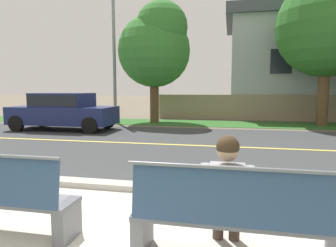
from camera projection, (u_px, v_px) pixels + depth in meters
name	position (u px, v px, depth m)	size (l,w,h in m)	color
ground_plane	(191.00, 138.00, 10.44)	(140.00, 140.00, 0.00)	#665B4C
curb_edge	(148.00, 188.00, 4.94)	(44.00, 0.30, 0.11)	#ADA89E
street_asphalt	(185.00, 145.00, 8.98)	(52.00, 8.00, 0.01)	#383A3D
road_centre_line	(185.00, 145.00, 8.98)	(48.00, 0.14, 0.01)	#E0CC4C
far_verge_grass	(202.00, 123.00, 14.77)	(48.00, 2.80, 0.02)	#2D6026
bench_right	(235.00, 218.00, 2.83)	(2.04, 0.48, 1.01)	slate
seated_person_grey	(227.00, 190.00, 3.00)	(0.52, 0.68, 1.25)	#47382D
car_navy_far	(63.00, 110.00, 12.33)	(4.30, 1.86, 1.54)	navy
streetlamp	(115.00, 40.00, 14.99)	(0.24, 2.10, 7.34)	gray
shade_tree_far_left	(156.00, 45.00, 14.59)	(3.59, 3.59, 5.93)	brown
shade_tree_left	(332.00, 18.00, 13.21)	(4.51, 4.51, 7.45)	brown
garden_wall	(276.00, 108.00, 16.04)	(13.00, 0.36, 1.40)	gray
house_across_street	(308.00, 65.00, 18.41)	(10.10, 6.91, 6.37)	#A3ADB2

